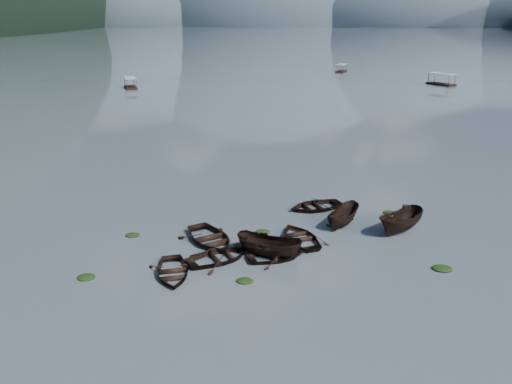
# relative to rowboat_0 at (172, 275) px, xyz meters

# --- Properties ---
(ground_plane) EXTENTS (2400.00, 2400.00, 0.00)m
(ground_plane) POSITION_rel_rowboat_0_xyz_m (4.23, -2.00, 0.00)
(ground_plane) COLOR #4F5B63
(haze_mtn_a) EXTENTS (520.00, 520.00, 280.00)m
(haze_mtn_a) POSITION_rel_rowboat_0_xyz_m (-255.77, 898.00, 0.00)
(haze_mtn_a) COLOR #475666
(haze_mtn_a) RESTS_ON ground
(haze_mtn_b) EXTENTS (520.00, 520.00, 340.00)m
(haze_mtn_b) POSITION_rel_rowboat_0_xyz_m (-55.77, 898.00, 0.00)
(haze_mtn_b) COLOR #475666
(haze_mtn_b) RESTS_ON ground
(haze_mtn_c) EXTENTS (520.00, 520.00, 260.00)m
(haze_mtn_c) POSITION_rel_rowboat_0_xyz_m (144.23, 898.00, 0.00)
(haze_mtn_c) COLOR #475666
(haze_mtn_c) RESTS_ON ground
(haze_mtn_d) EXTENTS (520.00, 520.00, 220.00)m
(haze_mtn_d) POSITION_rel_rowboat_0_xyz_m (324.23, 898.00, 0.00)
(haze_mtn_d) COLOR #475666
(haze_mtn_d) RESTS_ON ground
(rowboat_0) EXTENTS (4.04, 4.84, 0.86)m
(rowboat_0) POSITION_rel_rowboat_0_xyz_m (0.00, 0.00, 0.00)
(rowboat_0) COLOR black
(rowboat_0) RESTS_ON ground
(rowboat_1) EXTENTS (5.37, 5.07, 0.90)m
(rowboat_1) POSITION_rel_rowboat_0_xyz_m (2.56, 2.20, 0.00)
(rowboat_1) COLOR black
(rowboat_1) RESTS_ON ground
(rowboat_2) EXTENTS (4.90, 3.12, 1.77)m
(rowboat_2) POSITION_rel_rowboat_0_xyz_m (5.73, 3.09, 0.00)
(rowboat_2) COLOR black
(rowboat_2) RESTS_ON ground
(rowboat_3) EXTENTS (4.69, 5.27, 0.90)m
(rowboat_3) POSITION_rel_rowboat_0_xyz_m (7.76, 5.75, 0.00)
(rowboat_3) COLOR black
(rowboat_3) RESTS_ON ground
(rowboat_4) EXTENTS (4.62, 4.03, 0.80)m
(rowboat_4) POSITION_rel_rowboat_0_xyz_m (6.25, 2.79, 0.00)
(rowboat_4) COLOR black
(rowboat_4) RESTS_ON ground
(rowboat_5) EXTENTS (4.60, 4.78, 1.86)m
(rowboat_5) POSITION_rel_rowboat_0_xyz_m (15.08, 7.93, 0.00)
(rowboat_5) COLOR black
(rowboat_5) RESTS_ON ground
(rowboat_6) EXTENTS (5.85, 6.21, 1.05)m
(rowboat_6) POSITION_rel_rowboat_0_xyz_m (1.48, 4.82, 0.00)
(rowboat_6) COLOR black
(rowboat_6) RESTS_ON ground
(rowboat_7) EXTENTS (5.54, 4.97, 0.94)m
(rowboat_7) POSITION_rel_rowboat_0_xyz_m (8.94, 11.92, 0.00)
(rowboat_7) COLOR black
(rowboat_7) RESTS_ON ground
(rowboat_8) EXTENTS (3.32, 4.34, 1.58)m
(rowboat_8) POSITION_rel_rowboat_0_xyz_m (10.93, 8.88, 0.00)
(rowboat_8) COLOR black
(rowboat_8) RESTS_ON ground
(weed_clump_0) EXTENTS (1.11, 0.90, 0.24)m
(weed_clump_0) POSITION_rel_rowboat_0_xyz_m (-5.10, -0.83, 0.00)
(weed_clump_0) COLOR black
(weed_clump_0) RESTS_ON ground
(weed_clump_1) EXTENTS (1.02, 0.82, 0.22)m
(weed_clump_1) POSITION_rel_rowboat_0_xyz_m (3.66, 4.47, 0.00)
(weed_clump_1) COLOR black
(weed_clump_1) RESTS_ON ground
(weed_clump_2) EXTENTS (1.03, 0.82, 0.22)m
(weed_clump_2) POSITION_rel_rowboat_0_xyz_m (4.50, -0.37, 0.00)
(weed_clump_2) COLOR black
(weed_clump_2) RESTS_ON ground
(weed_clump_3) EXTENTS (0.77, 0.65, 0.17)m
(weed_clump_3) POSITION_rel_rowboat_0_xyz_m (10.06, 8.58, 0.00)
(weed_clump_3) COLOR black
(weed_clump_3) RESTS_ON ground
(weed_clump_4) EXTENTS (1.28, 1.02, 0.26)m
(weed_clump_4) POSITION_rel_rowboat_0_xyz_m (16.65, 2.26, 0.00)
(weed_clump_4) COLOR black
(weed_clump_4) RESTS_ON ground
(weed_clump_5) EXTENTS (1.06, 0.85, 0.22)m
(weed_clump_5) POSITION_rel_rowboat_0_xyz_m (-4.29, 5.41, 0.00)
(weed_clump_5) COLOR black
(weed_clump_5) RESTS_ON ground
(weed_clump_6) EXTENTS (1.10, 0.91, 0.23)m
(weed_clump_6) POSITION_rel_rowboat_0_xyz_m (5.01, 6.84, 0.00)
(weed_clump_6) COLOR black
(weed_clump_6) RESTS_ON ground
(weed_clump_7) EXTENTS (1.03, 0.82, 0.22)m
(weed_clump_7) POSITION_rel_rowboat_0_xyz_m (14.85, 11.55, 0.00)
(weed_clump_7) COLOR black
(weed_clump_7) RESTS_ON ground
(pontoon_left) EXTENTS (4.54, 6.18, 2.19)m
(pontoon_left) POSITION_rel_rowboat_0_xyz_m (-29.57, 80.17, 0.00)
(pontoon_left) COLOR black
(pontoon_left) RESTS_ON ground
(pontoon_centre) EXTENTS (3.76, 5.73, 2.03)m
(pontoon_centre) POSITION_rel_rowboat_0_xyz_m (18.34, 117.40, 0.00)
(pontoon_centre) COLOR black
(pontoon_centre) RESTS_ON ground
(pontoon_right) EXTENTS (5.97, 6.71, 2.45)m
(pontoon_right) POSITION_rel_rowboat_0_xyz_m (38.99, 91.94, 0.00)
(pontoon_right) COLOR black
(pontoon_right) RESTS_ON ground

